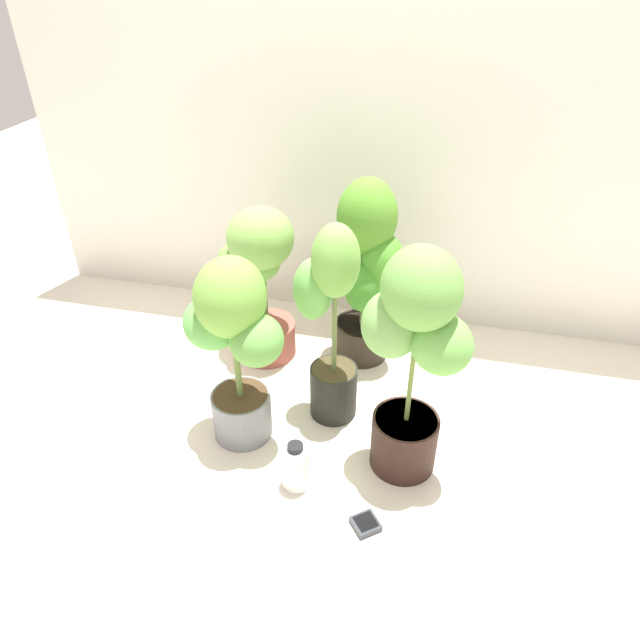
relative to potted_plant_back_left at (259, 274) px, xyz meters
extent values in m
plane|color=silver|center=(0.36, -0.41, -0.40)|extent=(8.00, 8.00, 0.00)
cube|color=silver|center=(0.36, 0.44, 0.60)|extent=(3.20, 0.01, 2.00)
cylinder|color=#9B4A3F|center=(0.02, -0.01, -0.32)|extent=(0.26, 0.26, 0.16)
cylinder|color=#432B18|center=(0.02, -0.01, -0.25)|extent=(0.24, 0.24, 0.02)
cylinder|color=#5B7E3C|center=(0.02, -0.01, -0.01)|extent=(0.03, 0.03, 0.47)
ellipsoid|color=#7CAB50|center=(0.02, -0.01, 0.17)|extent=(0.36, 0.35, 0.26)
ellipsoid|color=#70A848|center=(-0.05, 0.02, 0.05)|extent=(0.30, 0.26, 0.18)
cylinder|color=#2F1D17|center=(0.69, -0.52, -0.29)|extent=(0.23, 0.23, 0.21)
cylinder|color=#3D361A|center=(0.69, -0.52, -0.20)|extent=(0.21, 0.21, 0.02)
cylinder|color=olive|center=(0.69, -0.52, 0.11)|extent=(0.02, 0.02, 0.59)
ellipsoid|color=#68A448|center=(0.69, -0.52, 0.33)|extent=(0.34, 0.34, 0.26)
ellipsoid|color=#75AB56|center=(0.61, -0.50, 0.18)|extent=(0.26, 0.26, 0.23)
ellipsoid|color=#6CB24E|center=(0.77, -0.54, 0.15)|extent=(0.27, 0.26, 0.20)
cylinder|color=slate|center=(0.08, -0.51, -0.31)|extent=(0.22, 0.22, 0.18)
cylinder|color=#46321F|center=(0.08, -0.51, -0.22)|extent=(0.20, 0.20, 0.02)
cylinder|color=olive|center=(0.08, -0.51, 0.02)|extent=(0.02, 0.02, 0.48)
ellipsoid|color=#71AA42|center=(0.08, -0.51, 0.20)|extent=(0.31, 0.32, 0.28)
ellipsoid|color=#64B451|center=(0.00, -0.49, 0.08)|extent=(0.26, 0.26, 0.19)
ellipsoid|color=#63A648|center=(0.17, -0.53, 0.06)|extent=(0.25, 0.25, 0.18)
cylinder|color=#2E261C|center=(0.43, 0.08, -0.32)|extent=(0.24, 0.24, 0.17)
cylinder|color=#443418|center=(0.43, 0.08, -0.24)|extent=(0.22, 0.22, 0.02)
cylinder|color=olive|center=(0.43, 0.08, 0.05)|extent=(0.02, 0.02, 0.57)
ellipsoid|color=#538F2B|center=(0.43, 0.08, 0.27)|extent=(0.30, 0.30, 0.32)
ellipsoid|color=#3F8335|center=(0.36, 0.11, 0.12)|extent=(0.23, 0.23, 0.22)
ellipsoid|color=#4A902B|center=(0.51, 0.06, 0.10)|extent=(0.18, 0.20, 0.23)
ellipsoid|color=#3E8728|center=(0.44, 0.00, -0.01)|extent=(0.21, 0.21, 0.21)
cylinder|color=black|center=(0.39, -0.32, -0.29)|extent=(0.18, 0.18, 0.22)
cylinder|color=#423720|center=(0.39, -0.32, -0.19)|extent=(0.17, 0.17, 0.02)
cylinder|color=#61743F|center=(0.39, -0.32, 0.08)|extent=(0.02, 0.02, 0.52)
ellipsoid|color=#76B04D|center=(0.39, -0.32, 0.28)|extent=(0.19, 0.19, 0.27)
ellipsoid|color=#6EB553|center=(0.31, -0.30, 0.14)|extent=(0.18, 0.19, 0.24)
cube|color=#33363E|center=(0.61, -0.83, -0.39)|extent=(0.11, 0.11, 0.02)
cube|color=black|center=(0.61, -0.83, -0.38)|extent=(0.09, 0.09, 0.00)
cylinder|color=white|center=(0.35, -0.71, -0.32)|extent=(0.10, 0.10, 0.17)
cylinder|color=black|center=(0.35, -0.71, -0.22)|extent=(0.05, 0.05, 0.02)
camera|label=1|loc=(0.73, -1.98, 1.17)|focal=31.91mm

